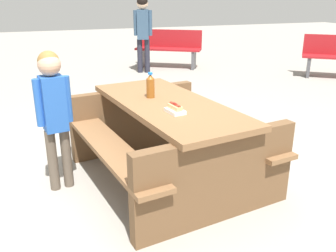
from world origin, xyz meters
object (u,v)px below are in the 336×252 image
at_px(soda_bottle, 150,86).
at_px(park_bench_near, 169,48).
at_px(picnic_table, 168,134).
at_px(hotdog_tray, 175,109).
at_px(bystander_adult, 143,25).
at_px(child_in_coat, 54,104).

xyz_separation_m(soda_bottle, park_bench_near, (-4.97, 1.94, -0.41)).
xyz_separation_m(picnic_table, park_bench_near, (-5.17, 1.84, 0.00)).
height_order(hotdog_tray, park_bench_near, park_bench_near).
distance_m(park_bench_near, bystander_adult, 0.99).
relative_size(picnic_table, child_in_coat, 1.62).
xyz_separation_m(picnic_table, child_in_coat, (-0.15, -0.97, 0.34)).
relative_size(picnic_table, soda_bottle, 8.50).
distance_m(hotdog_tray, child_in_coat, 1.03).
bearing_deg(bystander_adult, picnic_table, -13.22).
relative_size(picnic_table, hotdog_tray, 10.20).
bearing_deg(soda_bottle, park_bench_near, 158.66).
bearing_deg(hotdog_tray, park_bench_near, 160.97).
relative_size(hotdog_tray, bystander_adult, 0.12).
bearing_deg(picnic_table, hotdog_tray, -8.84).
bearing_deg(bystander_adult, child_in_coat, -24.28).
bearing_deg(soda_bottle, child_in_coat, -86.76).
height_order(picnic_table, child_in_coat, child_in_coat).
height_order(picnic_table, bystander_adult, bystander_adult).
xyz_separation_m(soda_bottle, hotdog_tray, (0.51, 0.05, -0.08)).
height_order(soda_bottle, bystander_adult, bystander_adult).
relative_size(hotdog_tray, park_bench_near, 0.13).
height_order(soda_bottle, child_in_coat, child_in_coat).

